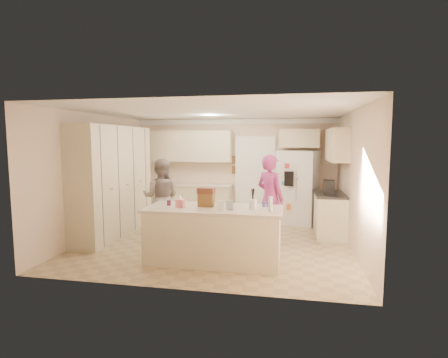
% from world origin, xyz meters
% --- Properties ---
extents(floor, '(5.20, 4.60, 0.02)m').
position_xyz_m(floor, '(0.00, 0.00, -0.01)').
color(floor, tan).
rests_on(floor, ground).
extents(ceiling, '(5.20, 4.60, 0.02)m').
position_xyz_m(ceiling, '(0.00, 0.00, 2.61)').
color(ceiling, white).
rests_on(ceiling, wall_back).
extents(wall_back, '(5.20, 0.02, 2.60)m').
position_xyz_m(wall_back, '(0.00, 2.31, 1.30)').
color(wall_back, beige).
rests_on(wall_back, ground).
extents(wall_front, '(5.20, 0.02, 2.60)m').
position_xyz_m(wall_front, '(0.00, -2.31, 1.30)').
color(wall_front, beige).
rests_on(wall_front, ground).
extents(wall_left, '(0.02, 4.60, 2.60)m').
position_xyz_m(wall_left, '(-2.61, 0.00, 1.30)').
color(wall_left, beige).
rests_on(wall_left, ground).
extents(wall_right, '(0.02, 4.60, 2.60)m').
position_xyz_m(wall_right, '(2.61, 0.00, 1.30)').
color(wall_right, beige).
rests_on(wall_right, ground).
extents(crown_back, '(5.20, 0.08, 0.12)m').
position_xyz_m(crown_back, '(0.00, 2.26, 2.53)').
color(crown_back, white).
rests_on(crown_back, wall_back).
extents(pantry_bank, '(0.60, 2.60, 2.35)m').
position_xyz_m(pantry_bank, '(-2.30, 0.20, 1.18)').
color(pantry_bank, beige).
rests_on(pantry_bank, floor).
extents(back_base_cab, '(2.20, 0.60, 0.88)m').
position_xyz_m(back_base_cab, '(-1.15, 2.00, 0.44)').
color(back_base_cab, beige).
rests_on(back_base_cab, floor).
extents(back_countertop, '(2.24, 0.63, 0.04)m').
position_xyz_m(back_countertop, '(-1.15, 1.99, 0.90)').
color(back_countertop, '#BEB59E').
rests_on(back_countertop, back_base_cab).
extents(back_upper_cab, '(2.20, 0.35, 0.80)m').
position_xyz_m(back_upper_cab, '(-1.15, 2.12, 1.90)').
color(back_upper_cab, beige).
rests_on(back_upper_cab, wall_back).
extents(doorway_opening, '(0.90, 0.06, 2.10)m').
position_xyz_m(doorway_opening, '(0.55, 2.28, 1.05)').
color(doorway_opening, black).
rests_on(doorway_opening, floor).
extents(doorway_casing, '(1.02, 0.03, 2.22)m').
position_xyz_m(doorway_casing, '(0.55, 2.24, 1.05)').
color(doorway_casing, white).
rests_on(doorway_casing, floor).
extents(wall_frame_upper, '(0.15, 0.02, 0.20)m').
position_xyz_m(wall_frame_upper, '(0.02, 2.27, 1.55)').
color(wall_frame_upper, brown).
rests_on(wall_frame_upper, wall_back).
extents(wall_frame_lower, '(0.15, 0.02, 0.20)m').
position_xyz_m(wall_frame_lower, '(0.02, 2.27, 1.28)').
color(wall_frame_lower, brown).
rests_on(wall_frame_lower, wall_back).
extents(refrigerator, '(1.08, 0.95, 1.80)m').
position_xyz_m(refrigerator, '(1.64, 1.98, 0.90)').
color(refrigerator, white).
rests_on(refrigerator, floor).
extents(fridge_seam, '(0.02, 0.02, 1.78)m').
position_xyz_m(fridge_seam, '(1.64, 1.62, 0.90)').
color(fridge_seam, gray).
rests_on(fridge_seam, refrigerator).
extents(fridge_dispenser, '(0.22, 0.03, 0.35)m').
position_xyz_m(fridge_dispenser, '(1.42, 1.61, 1.15)').
color(fridge_dispenser, black).
rests_on(fridge_dispenser, refrigerator).
extents(fridge_handle_l, '(0.02, 0.02, 0.85)m').
position_xyz_m(fridge_handle_l, '(1.59, 1.61, 1.05)').
color(fridge_handle_l, silver).
rests_on(fridge_handle_l, refrigerator).
extents(fridge_handle_r, '(0.02, 0.02, 0.85)m').
position_xyz_m(fridge_handle_r, '(1.69, 1.61, 1.05)').
color(fridge_handle_r, silver).
rests_on(fridge_handle_r, refrigerator).
extents(over_fridge_cab, '(0.95, 0.35, 0.45)m').
position_xyz_m(over_fridge_cab, '(1.65, 2.12, 2.10)').
color(over_fridge_cab, beige).
rests_on(over_fridge_cab, wall_back).
extents(right_base_cab, '(0.60, 1.20, 0.88)m').
position_xyz_m(right_base_cab, '(2.30, 1.00, 0.44)').
color(right_base_cab, beige).
rests_on(right_base_cab, floor).
extents(right_countertop, '(0.63, 1.24, 0.04)m').
position_xyz_m(right_countertop, '(2.29, 1.00, 0.90)').
color(right_countertop, '#2D2B28').
rests_on(right_countertop, right_base_cab).
extents(right_upper_cab, '(0.35, 1.50, 0.70)m').
position_xyz_m(right_upper_cab, '(2.43, 1.20, 1.95)').
color(right_upper_cab, beige).
rests_on(right_upper_cab, wall_right).
extents(coffee_maker, '(0.22, 0.28, 0.30)m').
position_xyz_m(coffee_maker, '(2.25, 0.80, 1.07)').
color(coffee_maker, black).
rests_on(coffee_maker, right_countertop).
extents(island_base, '(2.20, 0.90, 0.88)m').
position_xyz_m(island_base, '(0.20, -1.10, 0.44)').
color(island_base, beige).
rests_on(island_base, floor).
extents(island_top, '(2.28, 0.96, 0.05)m').
position_xyz_m(island_top, '(0.20, -1.10, 0.90)').
color(island_top, '#BEB59E').
rests_on(island_top, island_base).
extents(utensil_crock, '(0.13, 0.13, 0.15)m').
position_xyz_m(utensil_crock, '(0.85, -1.05, 1.00)').
color(utensil_crock, white).
rests_on(utensil_crock, island_top).
extents(tissue_box, '(0.13, 0.13, 0.14)m').
position_xyz_m(tissue_box, '(-0.35, -1.20, 1.00)').
color(tissue_box, pink).
rests_on(tissue_box, island_top).
extents(tissue_plume, '(0.08, 0.08, 0.08)m').
position_xyz_m(tissue_plume, '(-0.35, -1.20, 1.10)').
color(tissue_plume, white).
rests_on(tissue_plume, tissue_box).
extents(dollhouse_body, '(0.26, 0.18, 0.22)m').
position_xyz_m(dollhouse_body, '(0.05, -1.00, 1.04)').
color(dollhouse_body, brown).
rests_on(dollhouse_body, island_top).
extents(dollhouse_roof, '(0.28, 0.20, 0.10)m').
position_xyz_m(dollhouse_roof, '(0.05, -1.00, 1.20)').
color(dollhouse_roof, '#592D1E').
rests_on(dollhouse_roof, dollhouse_body).
extents(jam_jar, '(0.07, 0.07, 0.09)m').
position_xyz_m(jam_jar, '(-0.60, -1.05, 0.97)').
color(jam_jar, '#59263F').
rests_on(jam_jar, island_top).
extents(greeting_card_a, '(0.12, 0.06, 0.16)m').
position_xyz_m(greeting_card_a, '(0.35, -1.30, 1.01)').
color(greeting_card_a, white).
rests_on(greeting_card_a, island_top).
extents(greeting_card_b, '(0.12, 0.05, 0.16)m').
position_xyz_m(greeting_card_b, '(0.50, -1.25, 1.01)').
color(greeting_card_b, silver).
rests_on(greeting_card_b, island_top).
extents(water_bottle, '(0.07, 0.07, 0.24)m').
position_xyz_m(water_bottle, '(1.15, -1.25, 1.04)').
color(water_bottle, silver).
rests_on(water_bottle, island_top).
extents(shaker_salt, '(0.05, 0.05, 0.09)m').
position_xyz_m(shaker_salt, '(1.02, -0.88, 0.97)').
color(shaker_salt, '#403F95').
rests_on(shaker_salt, island_top).
extents(shaker_pepper, '(0.05, 0.05, 0.09)m').
position_xyz_m(shaker_pepper, '(1.09, -0.88, 0.97)').
color(shaker_pepper, '#403F95').
rests_on(shaker_pepper, island_top).
extents(teen_boy, '(0.87, 0.71, 1.66)m').
position_xyz_m(teen_boy, '(-1.27, 0.32, 0.83)').
color(teen_boy, gray).
rests_on(teen_boy, floor).
extents(teen_girl, '(0.77, 0.73, 1.77)m').
position_xyz_m(teen_girl, '(1.06, 0.28, 0.88)').
color(teen_girl, '#BA3798').
rests_on(teen_girl, floor).
extents(fridge_magnets, '(0.76, 0.02, 1.44)m').
position_xyz_m(fridge_magnets, '(1.64, 1.62, 0.90)').
color(fridge_magnets, tan).
rests_on(fridge_magnets, refrigerator).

